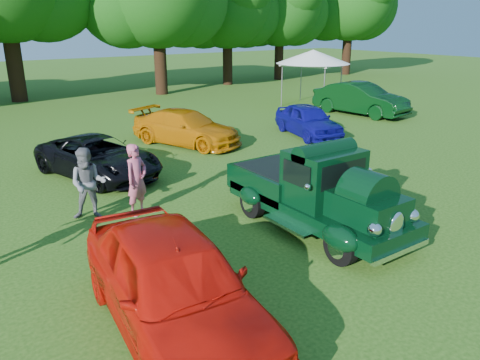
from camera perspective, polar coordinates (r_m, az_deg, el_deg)
ground at (r=10.36m, az=8.69°, el=-8.53°), size 120.00×120.00×0.00m
hero_pickup at (r=11.23m, az=9.18°, el=-1.62°), size 2.33×5.01×1.96m
red_convertible at (r=7.55m, az=-8.10°, el=-12.32°), size 2.49×5.10×1.67m
back_car_black at (r=15.52m, az=-16.90°, el=2.70°), size 3.32×5.01×1.28m
back_car_orange at (r=19.00m, az=-6.58°, el=6.36°), size 3.58×5.08×1.36m
back_car_blue at (r=20.57m, az=8.30°, el=7.23°), size 2.56×4.26×1.36m
back_car_green at (r=25.97m, az=14.48°, el=9.56°), size 2.48×5.28×1.67m
spectator_pink at (r=12.09m, az=-12.47°, el=0.03°), size 0.80×0.69×1.85m
spectator_grey at (r=12.15m, az=-18.02°, el=-0.43°), size 1.10×1.01×1.82m
canopy_tent at (r=28.26m, az=8.90°, el=14.58°), size 5.58×5.58×3.19m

